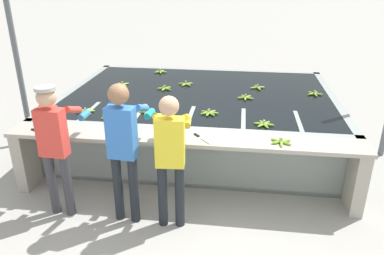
{
  "coord_description": "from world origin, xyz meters",
  "views": [
    {
      "loc": [
        0.69,
        -4.01,
        2.82
      ],
      "look_at": [
        0.0,
        1.15,
        0.62
      ],
      "focal_mm": 35.0,
      "sensor_mm": 36.0,
      "label": 1
    }
  ],
  "objects_px": {
    "banana_bunch_floating_0": "(209,113)",
    "knife_1": "(38,131)",
    "knife_0": "(200,137)",
    "worker_2": "(170,151)",
    "banana_bunch_floating_2": "(147,112)",
    "banana_bunch_floating_8": "(111,116)",
    "banana_bunch_floating_6": "(245,97)",
    "banana_bunch_floating_11": "(186,84)",
    "banana_bunch_floating_9": "(264,124)",
    "banana_bunch_floating_10": "(85,112)",
    "banana_bunch_ledge_0": "(281,142)",
    "worker_0": "(55,139)",
    "banana_bunch_floating_4": "(314,94)",
    "banana_bunch_floating_7": "(165,88)",
    "worker_1": "(123,141)",
    "banana_bunch_floating_5": "(258,87)",
    "banana_bunch_floating_1": "(122,85)",
    "banana_bunch_floating_3": "(160,72)"
  },
  "relations": [
    {
      "from": "banana_bunch_floating_0",
      "to": "knife_1",
      "type": "bearing_deg",
      "value": -156.15
    },
    {
      "from": "knife_0",
      "to": "worker_2",
      "type": "bearing_deg",
      "value": -114.95
    },
    {
      "from": "banana_bunch_floating_2",
      "to": "banana_bunch_floating_8",
      "type": "relative_size",
      "value": 1.0
    },
    {
      "from": "banana_bunch_floating_6",
      "to": "banana_bunch_floating_11",
      "type": "xyz_separation_m",
      "value": [
        -1.08,
        0.65,
        0.0
      ]
    },
    {
      "from": "banana_bunch_floating_9",
      "to": "banana_bunch_floating_10",
      "type": "bearing_deg",
      "value": 176.8
    },
    {
      "from": "banana_bunch_floating_2",
      "to": "banana_bunch_floating_8",
      "type": "xyz_separation_m",
      "value": [
        -0.48,
        -0.23,
        -0.0
      ]
    },
    {
      "from": "worker_2",
      "to": "banana_bunch_floating_8",
      "type": "height_order",
      "value": "worker_2"
    },
    {
      "from": "banana_bunch_floating_11",
      "to": "banana_bunch_ledge_0",
      "type": "bearing_deg",
      "value": -56.89
    },
    {
      "from": "worker_0",
      "to": "banana_bunch_floating_4",
      "type": "bearing_deg",
      "value": 36.83
    },
    {
      "from": "banana_bunch_floating_7",
      "to": "knife_1",
      "type": "distance_m",
      "value": 2.41
    },
    {
      "from": "worker_1",
      "to": "banana_bunch_floating_11",
      "type": "distance_m",
      "value": 2.85
    },
    {
      "from": "banana_bunch_floating_4",
      "to": "banana_bunch_floating_0",
      "type": "bearing_deg",
      "value": -145.72
    },
    {
      "from": "banana_bunch_floating_5",
      "to": "banana_bunch_floating_10",
      "type": "height_order",
      "value": "same"
    },
    {
      "from": "knife_1",
      "to": "worker_0",
      "type": "bearing_deg",
      "value": -42.85
    },
    {
      "from": "worker_1",
      "to": "banana_bunch_floating_1",
      "type": "relative_size",
      "value": 7.28
    },
    {
      "from": "banana_bunch_floating_8",
      "to": "knife_0",
      "type": "bearing_deg",
      "value": -21.5
    },
    {
      "from": "worker_2",
      "to": "banana_bunch_floating_5",
      "type": "bearing_deg",
      "value": 69.64
    },
    {
      "from": "worker_0",
      "to": "banana_bunch_floating_11",
      "type": "relative_size",
      "value": 5.96
    },
    {
      "from": "worker_0",
      "to": "knife_0",
      "type": "bearing_deg",
      "value": 17.55
    },
    {
      "from": "worker_0",
      "to": "banana_bunch_floating_8",
      "type": "distance_m",
      "value": 1.1
    },
    {
      "from": "banana_bunch_floating_1",
      "to": "banana_bunch_floating_7",
      "type": "relative_size",
      "value": 0.86
    },
    {
      "from": "banana_bunch_floating_1",
      "to": "banana_bunch_ledge_0",
      "type": "height_order",
      "value": "banana_bunch_ledge_0"
    },
    {
      "from": "banana_bunch_floating_1",
      "to": "banana_bunch_floating_0",
      "type": "bearing_deg",
      "value": -36.12
    },
    {
      "from": "banana_bunch_floating_0",
      "to": "banana_bunch_floating_4",
      "type": "height_order",
      "value": "same"
    },
    {
      "from": "worker_2",
      "to": "banana_bunch_floating_3",
      "type": "xyz_separation_m",
      "value": [
        -0.9,
        3.67,
        -0.06
      ]
    },
    {
      "from": "banana_bunch_floating_0",
      "to": "banana_bunch_floating_10",
      "type": "distance_m",
      "value": 1.82
    },
    {
      "from": "banana_bunch_floating_4",
      "to": "knife_0",
      "type": "xyz_separation_m",
      "value": [
        -1.71,
        -2.0,
        -0.01
      ]
    },
    {
      "from": "banana_bunch_floating_8",
      "to": "worker_2",
      "type": "bearing_deg",
      "value": -45.6
    },
    {
      "from": "worker_2",
      "to": "banana_bunch_floating_7",
      "type": "bearing_deg",
      "value": 102.92
    },
    {
      "from": "banana_bunch_floating_7",
      "to": "knife_0",
      "type": "height_order",
      "value": "banana_bunch_floating_7"
    },
    {
      "from": "banana_bunch_floating_0",
      "to": "worker_0",
      "type": "bearing_deg",
      "value": -140.79
    },
    {
      "from": "worker_1",
      "to": "knife_0",
      "type": "relative_size",
      "value": 6.02
    },
    {
      "from": "banana_bunch_ledge_0",
      "to": "knife_0",
      "type": "bearing_deg",
      "value": 178.33
    },
    {
      "from": "banana_bunch_floating_7",
      "to": "knife_0",
      "type": "xyz_separation_m",
      "value": [
        0.85,
        -1.96,
        -0.01
      ]
    },
    {
      "from": "banana_bunch_floating_2",
      "to": "banana_bunch_floating_9",
      "type": "xyz_separation_m",
      "value": [
        1.67,
        -0.24,
        -0.0
      ]
    },
    {
      "from": "worker_0",
      "to": "banana_bunch_floating_4",
      "type": "height_order",
      "value": "worker_0"
    },
    {
      "from": "worker_2",
      "to": "banana_bunch_floating_5",
      "type": "height_order",
      "value": "worker_2"
    },
    {
      "from": "banana_bunch_floating_3",
      "to": "banana_bunch_ledge_0",
      "type": "height_order",
      "value": "banana_bunch_ledge_0"
    },
    {
      "from": "banana_bunch_floating_8",
      "to": "worker_1",
      "type": "bearing_deg",
      "value": -63.64
    },
    {
      "from": "banana_bunch_floating_4",
      "to": "banana_bunch_floating_1",
      "type": "bearing_deg",
      "value": 178.36
    },
    {
      "from": "worker_0",
      "to": "banana_bunch_floating_2",
      "type": "height_order",
      "value": "worker_0"
    },
    {
      "from": "banana_bunch_floating_8",
      "to": "banana_bunch_ledge_0",
      "type": "distance_m",
      "value": 2.4
    },
    {
      "from": "banana_bunch_floating_4",
      "to": "banana_bunch_floating_10",
      "type": "height_order",
      "value": "same"
    },
    {
      "from": "banana_bunch_ledge_0",
      "to": "banana_bunch_floating_6",
      "type": "bearing_deg",
      "value": 104.43
    },
    {
      "from": "knife_0",
      "to": "banana_bunch_floating_7",
      "type": "bearing_deg",
      "value": 113.31
    },
    {
      "from": "banana_bunch_floating_11",
      "to": "banana_bunch_floating_3",
      "type": "bearing_deg",
      "value": 128.7
    },
    {
      "from": "banana_bunch_floating_3",
      "to": "banana_bunch_ledge_0",
      "type": "xyz_separation_m",
      "value": [
        2.16,
        -3.13,
        0.0
      ]
    },
    {
      "from": "worker_0",
      "to": "banana_bunch_floating_5",
      "type": "xyz_separation_m",
      "value": [
        2.42,
        2.75,
        -0.1
      ]
    },
    {
      "from": "banana_bunch_floating_6",
      "to": "knife_0",
      "type": "height_order",
      "value": "banana_bunch_floating_6"
    },
    {
      "from": "worker_0",
      "to": "worker_1",
      "type": "bearing_deg",
      "value": -1.37
    }
  ]
}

